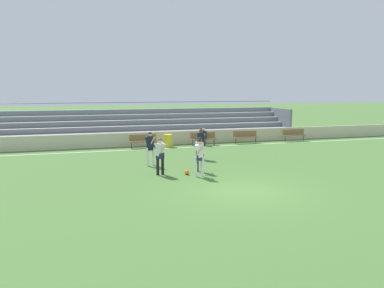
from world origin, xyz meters
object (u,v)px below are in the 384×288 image
object	(u,v)px
bleacher_stand	(113,125)
player_dark_deep_cover	(201,141)
spectator_seated	(204,135)
trash_bin	(168,141)
player_dark_on_ball	(150,146)
player_white_challenging	(160,153)
bench_far_left	(203,137)
bench_near_bin	(143,140)
bench_centre_sideline	(294,134)
player_white_wide_left	(199,155)
player_white_pressing_high	(200,151)
soccer_ball	(187,172)
bench_near_wall_gap	(245,136)

from	to	relation	value
bleacher_stand	player_dark_deep_cover	size ratio (longest dim) A/B	16.53
spectator_seated	trash_bin	bearing A→B (deg)	176.14
player_dark_on_ball	player_white_challenging	size ratio (longest dim) A/B	1.02
bench_far_left	player_dark_deep_cover	bearing A→B (deg)	-109.92
player_dark_on_ball	bench_near_bin	bearing A→B (deg)	84.26
bleacher_stand	spectator_seated	world-z (taller)	bleacher_stand
bench_centre_sideline	player_dark_on_ball	world-z (taller)	player_dark_on_ball
bleacher_stand	spectator_seated	bearing A→B (deg)	-32.83
trash_bin	player_white_wide_left	bearing A→B (deg)	-94.36
spectator_seated	player_white_pressing_high	bearing A→B (deg)	-109.83
bench_centre_sideline	bench_far_left	bearing A→B (deg)	180.00
bench_centre_sideline	player_white_challenging	world-z (taller)	player_white_challenging
player_white_wide_left	soccer_ball	size ratio (longest dim) A/B	7.62
spectator_seated	player_dark_deep_cover	world-z (taller)	player_dark_deep_cover
spectator_seated	player_white_challenging	size ratio (longest dim) A/B	0.72
bench_near_wall_gap	spectator_seated	size ratio (longest dim) A/B	1.49
bleacher_stand	bench_far_left	world-z (taller)	bleacher_stand
player_white_pressing_high	bench_centre_sideline	bearing A→B (deg)	38.64
bench_near_bin	bench_near_wall_gap	size ratio (longest dim) A/B	1.00
bench_centre_sideline	trash_bin	distance (m)	9.62
bench_far_left	player_dark_deep_cover	size ratio (longest dim) A/B	1.07
bench_near_bin	player_white_wide_left	size ratio (longest dim) A/B	1.07
bench_near_bin	bench_centre_sideline	world-z (taller)	same
player_dark_on_ball	soccer_ball	xyz separation A→B (m)	(1.20, -2.54, -0.92)
bleacher_stand	player_dark_on_ball	bearing A→B (deg)	-83.90
bench_far_left	soccer_ball	size ratio (longest dim) A/B	8.18
spectator_seated	player_white_wide_left	world-z (taller)	player_white_wide_left
player_white_pressing_high	player_white_wide_left	distance (m)	1.00
bench_near_bin	player_dark_deep_cover	bearing A→B (deg)	-64.00
soccer_ball	player_white_pressing_high	bearing A→B (deg)	28.71
trash_bin	player_dark_on_ball	bearing A→B (deg)	-111.37
bench_far_left	bench_near_bin	distance (m)	4.20
player_dark_on_ball	soccer_ball	size ratio (longest dim) A/B	7.83
player_dark_on_ball	soccer_ball	world-z (taller)	player_dark_on_ball
player_white_wide_left	player_dark_on_ball	xyz separation A→B (m)	(-1.62, 3.07, 0.03)
player_dark_deep_cover	player_white_challenging	world-z (taller)	player_white_challenging
bleacher_stand	bench_centre_sideline	world-z (taller)	bleacher_stand
player_dark_deep_cover	bleacher_stand	bearing A→B (deg)	115.08
bench_centre_sideline	spectator_seated	bearing A→B (deg)	-179.07
trash_bin	player_white_wide_left	world-z (taller)	player_white_wide_left
player_white_wide_left	soccer_ball	xyz separation A→B (m)	(-0.42, 0.53, -0.89)
player_white_challenging	player_dark_on_ball	bearing A→B (deg)	91.09
spectator_seated	player_dark_on_ball	size ratio (longest dim) A/B	0.70
bleacher_stand	player_white_challenging	world-z (taller)	bleacher_stand
bench_centre_sideline	player_dark_deep_cover	xyz separation A→B (m)	(-8.93, -4.94, 0.45)
bench_near_bin	bench_near_wall_gap	bearing A→B (deg)	0.00
bench_near_bin	player_white_wide_left	distance (m)	8.99
trash_bin	bench_near_wall_gap	bearing A→B (deg)	-0.52
player_white_wide_left	player_dark_deep_cover	world-z (taller)	same
player_dark_on_ball	bench_far_left	bearing A→B (deg)	50.69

